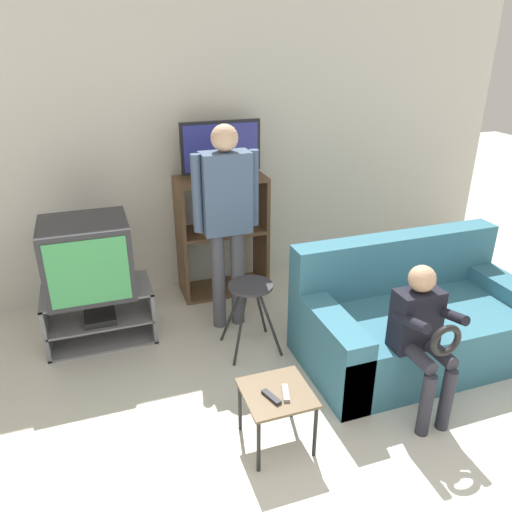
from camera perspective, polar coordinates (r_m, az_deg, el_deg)
wall_back at (r=4.68m, az=-7.10°, el=11.62°), size 6.40×0.06×2.60m
tv_stand at (r=4.25m, az=-17.40°, el=-6.41°), size 0.84×0.47×0.45m
television_main at (r=4.00m, az=-18.72°, el=-0.17°), size 0.64×0.57×0.58m
media_shelf at (r=4.67m, az=-3.90°, el=2.42°), size 0.81×0.40×1.13m
television_flat at (r=4.47m, az=-4.03°, el=11.93°), size 0.71×0.20×0.49m
folding_stool at (r=3.81m, az=-0.64°, el=-4.64°), size 0.41×0.38×0.57m
snack_table at (r=3.06m, az=2.38°, el=-16.00°), size 0.40×0.40×0.38m
remote_control_black at (r=2.98m, az=1.76°, el=-15.80°), size 0.08×0.15×0.02m
remote_control_white at (r=3.01m, az=3.40°, el=-15.36°), size 0.08×0.15×0.02m
couch at (r=4.02m, az=17.54°, el=-7.10°), size 1.73×0.92×0.88m
person_standing_adult at (r=3.93m, az=-3.41°, el=5.29°), size 0.53×0.21×1.70m
person_seated_child at (r=3.31m, az=18.53°, el=-8.14°), size 0.33×0.43×1.02m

